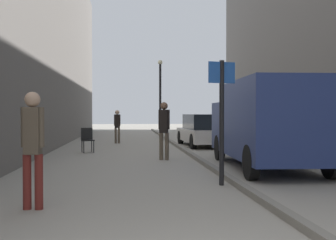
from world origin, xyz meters
TOP-DOWN VIEW (x-y plane):
  - ground_plane at (0.00, 12.00)m, footprint 80.00×80.00m
  - building_facade_left at (-4.88, 12.00)m, footprint 2.57×40.00m
  - kerb_strip at (1.58, 12.00)m, footprint 0.16×40.00m
  - pedestrian_main_foreground at (-2.14, 4.06)m, footprint 0.36×0.24m
  - pedestrian_mid_block at (0.52, 10.27)m, footprint 0.36×0.27m
  - pedestrian_far_crossing at (-1.13, 17.36)m, footprint 0.32×0.24m
  - delivery_van at (3.12, 8.07)m, footprint 2.31×5.42m
  - parked_car at (2.86, 15.44)m, footprint 2.01×4.28m
  - street_sign_post at (1.29, 5.75)m, footprint 0.59×0.16m
  - lamp_post at (1.39, 21.66)m, footprint 0.28×0.28m
  - cafe_chair_near_window at (-2.17, 12.99)m, footprint 0.55×0.55m

SIDE VIEW (x-z plane):
  - ground_plane at x=0.00m, z-range 0.00..0.00m
  - kerb_strip at x=1.58m, z-range 0.00..0.12m
  - cafe_chair_near_window at x=-2.17m, z-range 0.08..1.02m
  - parked_car at x=2.86m, z-range -0.01..1.44m
  - pedestrian_far_crossing at x=-1.13m, z-range 0.13..1.78m
  - pedestrian_main_foreground at x=-2.14m, z-range 0.14..1.98m
  - pedestrian_mid_block at x=0.52m, z-range 0.14..2.00m
  - delivery_van at x=3.12m, z-range 0.09..2.43m
  - street_sign_post at x=1.29m, z-range 0.25..2.85m
  - lamp_post at x=1.39m, z-range 0.34..5.10m
  - building_facade_left at x=-4.88m, z-range 0.00..10.73m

